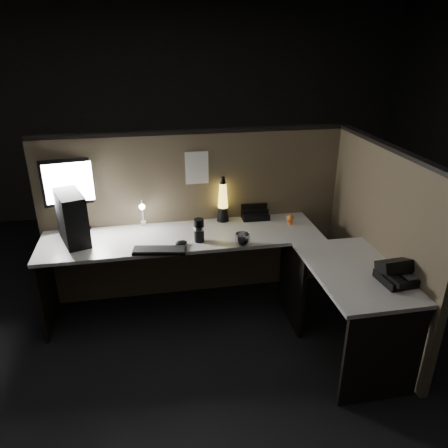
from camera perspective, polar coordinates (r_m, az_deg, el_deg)
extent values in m
plane|color=black|center=(3.53, -1.47, -16.26)|extent=(6.00, 6.00, 0.00)
plane|color=#282623|center=(5.76, -6.58, 14.43)|extent=(6.00, 0.00, 6.00)
cube|color=brown|center=(3.93, -3.77, 0.97)|extent=(2.66, 0.06, 1.50)
cube|color=brown|center=(3.61, 19.46, -2.60)|extent=(0.06, 1.66, 1.50)
cube|color=beige|center=(3.63, -5.45, -1.70)|extent=(2.30, 0.60, 0.03)
cube|color=beige|center=(3.24, 16.80, -6.00)|extent=(0.60, 1.00, 0.03)
cube|color=black|center=(3.89, -22.17, -7.76)|extent=(0.03, 0.55, 0.70)
cube|color=black|center=(3.11, 20.01, -16.13)|extent=(0.55, 0.03, 0.70)
cube|color=black|center=(3.72, 8.83, -7.67)|extent=(0.03, 0.55, 0.70)
cube|color=black|center=(3.63, -19.24, 0.79)|extent=(0.29, 0.43, 0.41)
cylinder|color=black|center=(3.91, -18.46, -0.57)|extent=(0.20, 0.20, 0.02)
cube|color=black|center=(3.89, -18.66, 1.19)|extent=(0.06, 0.05, 0.23)
cube|color=black|center=(3.79, -19.24, 5.22)|extent=(0.48, 0.12, 0.39)
cube|color=white|center=(3.77, -19.27, 5.13)|extent=(0.42, 0.07, 0.33)
cube|color=black|center=(3.38, -8.42, -3.44)|extent=(0.42, 0.20, 0.02)
ellipsoid|color=black|center=(3.45, -5.61, -2.50)|extent=(0.12, 0.10, 0.04)
cube|color=silver|center=(3.87, -10.48, 0.13)|extent=(0.04, 0.05, 0.03)
cylinder|color=silver|center=(3.82, -10.60, 1.70)|extent=(0.01, 0.01, 0.20)
cylinder|color=silver|center=(3.73, -10.70, 2.72)|extent=(0.01, 0.13, 0.01)
sphere|color=white|center=(3.66, -10.67, 2.22)|extent=(0.05, 0.05, 0.05)
cube|color=black|center=(3.96, 4.00, 1.22)|extent=(0.25, 0.22, 0.05)
cube|color=black|center=(3.92, 4.13, 1.55)|extent=(0.24, 0.02, 0.09)
cube|color=black|center=(4.00, 3.77, 2.62)|extent=(0.24, 0.02, 0.16)
cone|color=black|center=(3.87, -0.14, 1.35)|extent=(0.11, 0.11, 0.13)
cone|color=yellow|center=(3.81, -0.15, 3.76)|extent=(0.09, 0.09, 0.22)
sphere|color=maroon|center=(3.83, -0.14, 2.78)|extent=(0.04, 0.04, 0.04)
sphere|color=maroon|center=(3.80, -0.15, 3.90)|extent=(0.03, 0.03, 0.03)
cone|color=black|center=(3.76, -0.15, 5.74)|extent=(0.06, 0.06, 0.06)
cylinder|color=black|center=(3.48, -3.29, -0.83)|extent=(0.09, 0.09, 0.19)
imported|color=#B9B9C1|center=(3.44, 2.40, -1.99)|extent=(0.16, 0.16, 0.10)
sphere|color=orange|center=(3.85, 8.63, 0.78)|extent=(0.06, 0.06, 0.06)
cube|color=white|center=(3.75, -3.56, 7.33)|extent=(0.20, 0.00, 0.28)
cube|color=black|center=(3.18, 21.91, -6.53)|extent=(0.28, 0.25, 0.06)
cube|color=black|center=(3.18, 21.68, -5.07)|extent=(0.27, 0.17, 0.12)
cube|color=black|center=(3.08, 21.29, -6.68)|extent=(0.07, 0.20, 0.04)
cube|color=#3F3F42|center=(3.17, 23.19, -6.19)|extent=(0.12, 0.12, 0.00)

